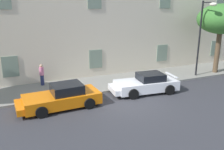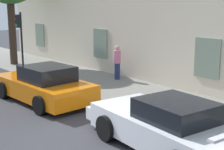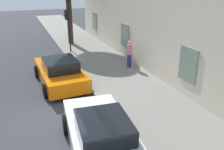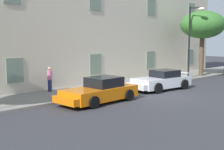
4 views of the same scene
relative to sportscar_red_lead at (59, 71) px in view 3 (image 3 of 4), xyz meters
The scene contains 6 objects.
ground_plane 4.21m from the sportscar_red_lead, 17.24° to the right, with size 80.00×80.00×0.00m, color #333338.
sidewalk 5.01m from the sportscar_red_lead, 37.01° to the left, with size 60.00×3.70×0.14m, color gray.
sportscar_red_lead is the anchor object (origin of this frame).
sportscar_yellow_flank 5.86m from the sportscar_red_lead, ahead, with size 4.77×2.35×1.34m.
traffic_light 5.62m from the sportscar_red_lead, 162.23° to the left, with size 0.22×0.36×3.06m.
pedestrian_admiring 4.24m from the sportscar_red_lead, 95.80° to the left, with size 0.43×0.43×1.58m.
Camera 3 is at (7.66, -0.48, 4.88)m, focal length 38.13 mm.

